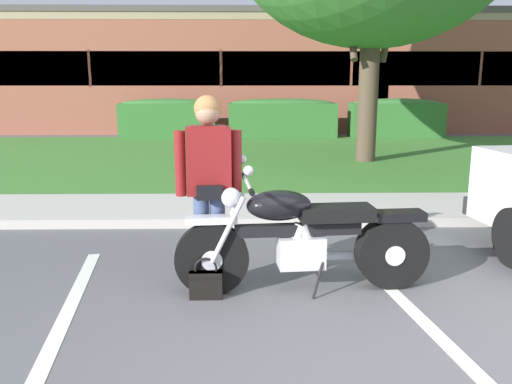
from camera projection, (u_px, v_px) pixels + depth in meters
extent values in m
plane|color=#565659|center=(325.00, 374.00, 3.36)|extent=(140.00, 140.00, 0.00)
cube|color=#B7B2A8|center=(285.00, 221.00, 6.74)|extent=(60.00, 0.20, 0.12)
cube|color=#B7B2A8|center=(281.00, 207.00, 7.57)|extent=(60.00, 1.50, 0.08)
cube|color=#3D752D|center=(267.00, 157.00, 12.42)|extent=(60.00, 8.41, 0.06)
cube|color=silver|center=(45.00, 360.00, 3.52)|extent=(0.68, 4.38, 0.01)
cube|color=silver|center=(459.00, 356.00, 3.58)|extent=(0.68, 4.38, 0.01)
cylinder|color=black|center=(212.00, 259.00, 4.56)|extent=(0.65, 0.16, 0.64)
cylinder|color=silver|center=(212.00, 259.00, 4.56)|extent=(0.19, 0.14, 0.18)
cylinder|color=black|center=(391.00, 253.00, 4.72)|extent=(0.65, 0.23, 0.64)
cylinder|color=silver|center=(391.00, 253.00, 4.72)|extent=(0.20, 0.21, 0.18)
cube|color=silver|center=(211.00, 220.00, 4.48)|extent=(0.45, 0.18, 0.06)
cube|color=black|center=(399.00, 216.00, 4.66)|extent=(0.46, 0.24, 0.08)
cylinder|color=silver|center=(228.00, 230.00, 4.43)|extent=(0.31, 0.07, 0.58)
cylinder|color=silver|center=(227.00, 225.00, 4.59)|extent=(0.31, 0.07, 0.58)
sphere|color=silver|center=(231.00, 198.00, 4.46)|extent=(0.17, 0.17, 0.17)
cylinder|color=silver|center=(248.00, 183.00, 4.45)|extent=(0.09, 0.72, 0.03)
cylinder|color=black|center=(252.00, 192.00, 4.10)|extent=(0.05, 0.10, 0.04)
cylinder|color=black|center=(244.00, 176.00, 4.80)|extent=(0.05, 0.10, 0.04)
sphere|color=silver|center=(248.00, 171.00, 4.12)|extent=(0.08, 0.08, 0.08)
sphere|color=silver|center=(242.00, 159.00, 4.71)|extent=(0.08, 0.08, 0.08)
cube|color=black|center=(298.00, 229.00, 4.58)|extent=(1.10, 0.20, 0.10)
ellipsoid|color=black|center=(279.00, 205.00, 4.52)|extent=(0.59, 0.37, 0.26)
cube|color=black|center=(336.00, 213.00, 4.59)|extent=(0.66, 0.33, 0.12)
cube|color=silver|center=(301.00, 251.00, 4.63)|extent=(0.42, 0.27, 0.28)
cylinder|color=silver|center=(298.00, 234.00, 4.59)|extent=(0.18, 0.13, 0.21)
cylinder|color=silver|center=(305.00, 234.00, 4.60)|extent=(0.18, 0.13, 0.21)
cylinder|color=silver|center=(338.00, 256.00, 4.82)|extent=(0.60, 0.13, 0.08)
cylinder|color=silver|center=(359.00, 255.00, 4.84)|extent=(0.60, 0.13, 0.08)
cylinder|color=black|center=(318.00, 280.00, 4.53)|extent=(0.12, 0.13, 0.30)
cube|color=black|center=(219.00, 282.00, 4.76)|extent=(0.13, 0.25, 0.10)
cube|color=black|center=(203.00, 283.00, 4.74)|extent=(0.13, 0.25, 0.10)
cylinder|color=#3D4C70|center=(218.00, 241.00, 4.70)|extent=(0.14, 0.14, 0.86)
cylinder|color=#3D4C70|center=(202.00, 241.00, 4.68)|extent=(0.14, 0.14, 0.86)
cube|color=maroon|center=(208.00, 161.00, 4.54)|extent=(0.40, 0.26, 0.58)
cube|color=maroon|center=(208.00, 129.00, 4.48)|extent=(0.32, 0.23, 0.06)
sphere|color=#A87A5B|center=(207.00, 112.00, 4.45)|extent=(0.21, 0.21, 0.21)
sphere|color=olive|center=(207.00, 109.00, 4.46)|extent=(0.23, 0.23, 0.23)
cube|color=black|center=(209.00, 192.00, 4.46)|extent=(0.23, 0.12, 0.12)
cylinder|color=maroon|center=(236.00, 162.00, 4.57)|extent=(0.09, 0.09, 0.56)
cylinder|color=maroon|center=(180.00, 164.00, 4.51)|extent=(0.09, 0.09, 0.56)
cube|color=black|center=(206.00, 284.00, 4.52)|extent=(0.28, 0.12, 0.24)
cube|color=black|center=(206.00, 274.00, 4.49)|extent=(0.28, 0.13, 0.04)
torus|color=black|center=(206.00, 269.00, 4.49)|extent=(0.20, 0.02, 0.20)
cylinder|color=#4C3D2D|center=(368.00, 100.00, 11.45)|extent=(0.42, 0.42, 2.77)
cylinder|color=#4C3D2D|center=(389.00, 29.00, 11.15)|extent=(0.15, 0.88, 1.36)
cylinder|color=#4C3D2D|center=(351.00, 32.00, 11.15)|extent=(0.15, 0.94, 1.27)
cube|color=#336B2D|center=(168.00, 121.00, 16.39)|extent=(2.94, 0.90, 1.10)
ellipsoid|color=#336B2D|center=(168.00, 103.00, 16.27)|extent=(2.79, 0.84, 0.28)
cube|color=#336B2D|center=(282.00, 121.00, 16.45)|extent=(3.31, 0.90, 1.10)
ellipsoid|color=#336B2D|center=(283.00, 103.00, 16.34)|extent=(3.15, 0.84, 0.28)
cube|color=#336B2D|center=(396.00, 121.00, 16.52)|extent=(2.87, 0.90, 1.10)
ellipsoid|color=#336B2D|center=(397.00, 103.00, 16.40)|extent=(2.72, 0.84, 0.28)
cube|color=#93513D|center=(226.00, 75.00, 21.44)|extent=(25.17, 8.45, 3.93)
cube|color=#998466|center=(220.00, 16.00, 16.96)|extent=(25.17, 0.10, 0.24)
cube|color=#4C4742|center=(225.00, 22.00, 21.01)|extent=(25.42, 8.53, 0.20)
cube|color=#1E282D|center=(221.00, 68.00, 17.30)|extent=(21.39, 0.06, 1.10)
cube|color=#93513D|center=(90.00, 68.00, 17.21)|extent=(0.08, 0.04, 1.20)
cube|color=#93513D|center=(221.00, 68.00, 17.29)|extent=(0.08, 0.04, 1.20)
cube|color=#93513D|center=(351.00, 68.00, 17.37)|extent=(0.08, 0.04, 1.20)
cube|color=#93513D|center=(481.00, 69.00, 17.45)|extent=(0.08, 0.04, 1.20)
cube|color=#473323|center=(373.00, 103.00, 17.64)|extent=(1.00, 0.08, 2.10)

